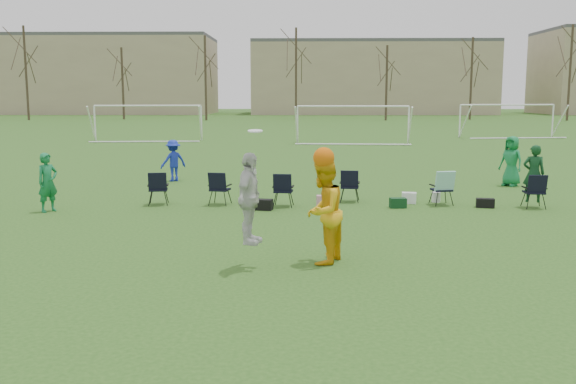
{
  "coord_description": "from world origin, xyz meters",
  "views": [
    {
      "loc": [
        0.54,
        -10.47,
        3.2
      ],
      "look_at": [
        0.3,
        2.24,
        1.25
      ],
      "focal_mm": 40.0,
      "sensor_mm": 36.0,
      "label": 1
    }
  ],
  "objects_px": {
    "goal_left": "(148,113)",
    "goal_mid": "(353,114)",
    "fielder_green_near": "(48,182)",
    "center_contest": "(301,206)",
    "fielder_blue": "(173,161)",
    "goal_right": "(507,111)",
    "fielder_green_far": "(511,161)"
  },
  "relations": [
    {
      "from": "center_contest",
      "to": "goal_right",
      "type": "bearing_deg",
      "value": 67.17
    },
    {
      "from": "goal_left",
      "to": "goal_mid",
      "type": "xyz_separation_m",
      "value": [
        14.0,
        -2.0,
        0.0
      ]
    },
    {
      "from": "fielder_green_near",
      "to": "center_contest",
      "type": "relative_size",
      "value": 0.63
    },
    {
      "from": "goal_mid",
      "to": "fielder_green_near",
      "type": "bearing_deg",
      "value": -108.28
    },
    {
      "from": "fielder_green_far",
      "to": "center_contest",
      "type": "distance_m",
      "value": 12.99
    },
    {
      "from": "goal_left",
      "to": "fielder_green_far",
      "type": "bearing_deg",
      "value": -55.8
    },
    {
      "from": "fielder_green_far",
      "to": "fielder_green_near",
      "type": "bearing_deg",
      "value": -108.81
    },
    {
      "from": "fielder_green_near",
      "to": "fielder_blue",
      "type": "xyz_separation_m",
      "value": [
        2.21,
        6.28,
        -0.05
      ]
    },
    {
      "from": "fielder_green_near",
      "to": "fielder_blue",
      "type": "relative_size",
      "value": 1.06
    },
    {
      "from": "goal_left",
      "to": "goal_mid",
      "type": "bearing_deg",
      "value": -13.13
    },
    {
      "from": "fielder_blue",
      "to": "goal_right",
      "type": "xyz_separation_m",
      "value": [
        20.15,
        24.99,
        1.16
      ]
    },
    {
      "from": "goal_right",
      "to": "goal_mid",
      "type": "bearing_deg",
      "value": -161.43
    },
    {
      "from": "fielder_green_near",
      "to": "fielder_green_far",
      "type": "bearing_deg",
      "value": -32.89
    },
    {
      "from": "center_contest",
      "to": "goal_right",
      "type": "relative_size",
      "value": 0.35
    },
    {
      "from": "fielder_green_near",
      "to": "center_contest",
      "type": "distance_m",
      "value": 8.78
    },
    {
      "from": "fielder_blue",
      "to": "goal_right",
      "type": "height_order",
      "value": "goal_right"
    },
    {
      "from": "fielder_green_far",
      "to": "goal_right",
      "type": "distance_m",
      "value": 27.24
    },
    {
      "from": "goal_mid",
      "to": "goal_left",
      "type": "bearing_deg",
      "value": 175.87
    },
    {
      "from": "center_contest",
      "to": "fielder_green_far",
      "type": "bearing_deg",
      "value": 55.34
    },
    {
      "from": "fielder_blue",
      "to": "fielder_green_far",
      "type": "xyz_separation_m",
      "value": [
        12.09,
        -1.01,
        0.11
      ]
    },
    {
      "from": "center_contest",
      "to": "goal_mid",
      "type": "bearing_deg",
      "value": 83.6
    },
    {
      "from": "fielder_blue",
      "to": "goal_right",
      "type": "relative_size",
      "value": 0.21
    },
    {
      "from": "goal_left",
      "to": "goal_right",
      "type": "xyz_separation_m",
      "value": [
        26.0,
        4.0,
        0.0
      ]
    },
    {
      "from": "fielder_blue",
      "to": "fielder_green_far",
      "type": "distance_m",
      "value": 12.13
    },
    {
      "from": "goal_left",
      "to": "fielder_green_near",
      "type": "bearing_deg",
      "value": -87.38
    },
    {
      "from": "fielder_blue",
      "to": "goal_left",
      "type": "distance_m",
      "value": 21.82
    },
    {
      "from": "fielder_green_near",
      "to": "fielder_green_far",
      "type": "xyz_separation_m",
      "value": [
        14.29,
        5.27,
        0.07
      ]
    },
    {
      "from": "fielder_blue",
      "to": "goal_mid",
      "type": "height_order",
      "value": "goal_mid"
    },
    {
      "from": "fielder_green_far",
      "to": "fielder_blue",
      "type": "bearing_deg",
      "value": -133.83
    },
    {
      "from": "fielder_blue",
      "to": "center_contest",
      "type": "height_order",
      "value": "center_contest"
    },
    {
      "from": "fielder_blue",
      "to": "goal_mid",
      "type": "bearing_deg",
      "value": -149.93
    },
    {
      "from": "fielder_green_far",
      "to": "goal_right",
      "type": "relative_size",
      "value": 0.24
    }
  ]
}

